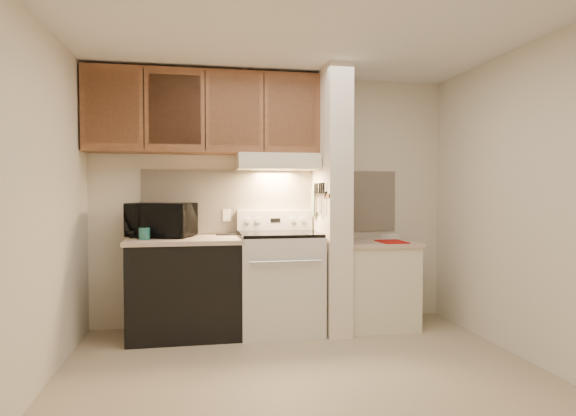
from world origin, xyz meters
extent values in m
plane|color=tan|center=(0.00, 0.00, 0.00)|extent=(3.60, 3.60, 0.00)
plane|color=white|center=(0.00, 0.00, 2.50)|extent=(3.60, 3.60, 0.00)
cube|color=beige|center=(0.00, 1.50, 1.25)|extent=(3.60, 2.50, 0.02)
cube|color=beige|center=(-1.80, 0.00, 1.25)|extent=(0.02, 3.00, 2.50)
cube|color=beige|center=(1.80, 0.00, 1.25)|extent=(0.02, 3.00, 2.50)
cube|color=beige|center=(0.00, 1.49, 1.24)|extent=(2.60, 0.02, 0.63)
cube|color=silver|center=(0.00, 1.16, 0.46)|extent=(0.76, 0.65, 0.92)
cube|color=black|center=(0.00, 0.84, 0.50)|extent=(0.50, 0.01, 0.30)
cylinder|color=silver|center=(0.00, 0.80, 0.72)|extent=(0.65, 0.02, 0.02)
cube|color=black|center=(0.00, 1.16, 0.94)|extent=(0.74, 0.64, 0.03)
cube|color=silver|center=(0.00, 1.44, 1.05)|extent=(0.76, 0.08, 0.20)
cube|color=black|center=(0.00, 1.40, 1.05)|extent=(0.10, 0.01, 0.04)
cylinder|color=silver|center=(-0.28, 1.40, 1.05)|extent=(0.05, 0.02, 0.05)
cylinder|color=silver|center=(-0.18, 1.40, 1.05)|extent=(0.05, 0.02, 0.05)
cylinder|color=silver|center=(0.18, 1.40, 1.05)|extent=(0.05, 0.02, 0.05)
cylinder|color=silver|center=(0.28, 1.40, 1.05)|extent=(0.05, 0.02, 0.05)
cube|color=black|center=(-0.88, 1.17, 0.43)|extent=(1.00, 0.63, 0.87)
cube|color=beige|center=(-0.88, 1.17, 0.89)|extent=(1.04, 0.67, 0.04)
cube|color=black|center=(-0.48, 1.36, 0.92)|extent=(0.22, 0.10, 0.01)
cylinder|color=#21665F|center=(-1.23, 1.06, 0.96)|extent=(0.10, 0.10, 0.11)
cube|color=#ECE7CA|center=(-0.48, 1.48, 1.10)|extent=(0.08, 0.01, 0.12)
imported|color=black|center=(-1.10, 1.31, 1.07)|extent=(0.67, 0.56, 0.32)
cube|color=white|center=(0.51, 1.15, 1.25)|extent=(0.22, 0.70, 2.50)
cube|color=brown|center=(0.39, 1.15, 1.30)|extent=(0.01, 0.70, 0.04)
cube|color=black|center=(0.39, 1.10, 1.32)|extent=(0.02, 0.42, 0.04)
cube|color=silver|center=(0.38, 0.94, 1.22)|extent=(0.01, 0.03, 0.16)
cylinder|color=black|center=(0.38, 0.93, 1.37)|extent=(0.02, 0.02, 0.10)
cube|color=silver|center=(0.38, 1.03, 1.21)|extent=(0.01, 0.04, 0.18)
cylinder|color=black|center=(0.38, 1.01, 1.37)|extent=(0.02, 0.02, 0.10)
cube|color=silver|center=(0.38, 1.09, 1.20)|extent=(0.01, 0.04, 0.20)
cylinder|color=black|center=(0.38, 1.09, 1.37)|extent=(0.02, 0.02, 0.10)
cube|color=silver|center=(0.38, 1.17, 1.22)|extent=(0.01, 0.04, 0.16)
cylinder|color=black|center=(0.38, 1.19, 1.37)|extent=(0.02, 0.02, 0.10)
cube|color=silver|center=(0.38, 1.26, 1.21)|extent=(0.01, 0.04, 0.18)
cylinder|color=black|center=(0.38, 1.27, 1.37)|extent=(0.02, 0.02, 0.10)
cube|color=slate|center=(0.38, 1.32, 1.22)|extent=(0.03, 0.11, 0.27)
cube|color=#ECE7CA|center=(0.97, 1.15, 0.40)|extent=(0.70, 0.60, 0.81)
cube|color=beige|center=(0.97, 1.15, 0.83)|extent=(0.74, 0.64, 0.04)
cube|color=#B3110D|center=(1.07, 1.00, 0.86)|extent=(0.24, 0.32, 0.01)
cube|color=white|center=(1.19, 1.33, 0.87)|extent=(0.19, 0.17, 0.04)
cube|color=#ECE7CA|center=(0.00, 1.28, 1.62)|extent=(0.78, 0.44, 0.15)
cube|color=#ECE7CA|center=(0.00, 1.07, 1.58)|extent=(0.78, 0.04, 0.06)
cube|color=brown|center=(-0.69, 1.32, 2.08)|extent=(2.18, 0.33, 0.77)
cube|color=brown|center=(-1.51, 1.17, 2.08)|extent=(0.46, 0.01, 0.63)
cube|color=black|center=(-1.23, 1.16, 2.08)|extent=(0.01, 0.01, 0.73)
cube|color=brown|center=(-0.96, 1.17, 2.08)|extent=(0.46, 0.01, 0.63)
cube|color=black|center=(-0.69, 1.16, 2.08)|extent=(0.01, 0.01, 0.73)
cube|color=brown|center=(-0.42, 1.17, 2.08)|extent=(0.46, 0.01, 0.63)
cube|color=black|center=(-0.14, 1.16, 2.08)|extent=(0.01, 0.01, 0.73)
cube|color=brown|center=(0.13, 1.17, 2.08)|extent=(0.46, 0.01, 0.63)
camera|label=1|loc=(-0.74, -3.35, 1.34)|focal=30.00mm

